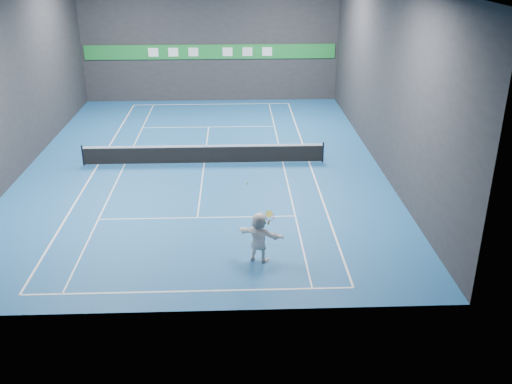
{
  "coord_description": "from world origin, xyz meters",
  "views": [
    {
      "loc": [
        1.61,
        -27.86,
        10.54
      ],
      "look_at": [
        2.42,
        -7.23,
        1.5
      ],
      "focal_mm": 40.0,
      "sensor_mm": 36.0,
      "label": 1
    }
  ],
  "objects_px": {
    "tennis_ball": "(247,184)",
    "tennis_racket": "(269,218)",
    "tennis_net": "(204,154)",
    "player": "(259,237)"
  },
  "relations": [
    {
      "from": "tennis_net",
      "to": "player",
      "type": "bearing_deg",
      "value": -76.35
    },
    {
      "from": "tennis_net",
      "to": "tennis_ball",
      "type": "bearing_deg",
      "value": -78.58
    },
    {
      "from": "tennis_ball",
      "to": "tennis_net",
      "type": "xyz_separation_m",
      "value": [
        -2.01,
        9.96,
        -2.47
      ]
    },
    {
      "from": "player",
      "to": "tennis_racket",
      "type": "relative_size",
      "value": 3.2
    },
    {
      "from": "tennis_racket",
      "to": "player",
      "type": "bearing_deg",
      "value": -172.61
    },
    {
      "from": "player",
      "to": "tennis_ball",
      "type": "distance_m",
      "value": 2.1
    },
    {
      "from": "player",
      "to": "tennis_ball",
      "type": "bearing_deg",
      "value": 23.51
    },
    {
      "from": "tennis_ball",
      "to": "tennis_net",
      "type": "height_order",
      "value": "tennis_ball"
    },
    {
      "from": "tennis_ball",
      "to": "tennis_racket",
      "type": "height_order",
      "value": "tennis_ball"
    },
    {
      "from": "tennis_racket",
      "to": "tennis_ball",
      "type": "bearing_deg",
      "value": -177.18
    }
  ]
}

